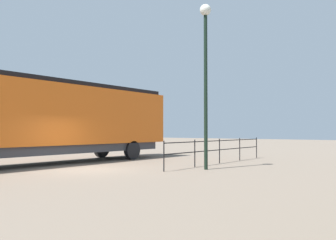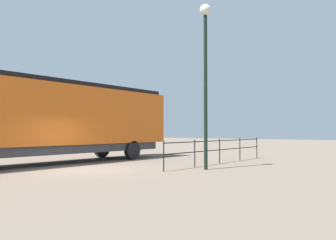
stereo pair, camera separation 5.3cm
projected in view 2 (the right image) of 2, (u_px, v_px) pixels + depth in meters
ground_plane at (87, 170)px, 15.65m from camera, size 120.00×120.00×0.00m
locomotive at (55, 118)px, 18.57m from camera, size 2.99×15.61×4.29m
lamp_post at (205, 57)px, 15.79m from camera, size 0.51×0.51×7.36m
platform_fence at (220, 147)px, 18.62m from camera, size 0.05×9.48×1.29m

